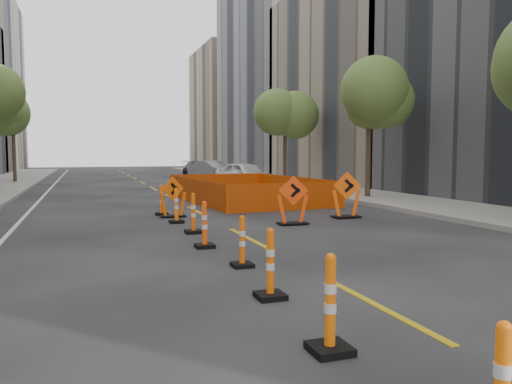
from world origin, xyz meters
name	(u,v)px	position (x,y,z in m)	size (l,w,h in m)	color
ground_plane	(317,274)	(0.00, 0.00, 0.00)	(140.00, 140.00, 0.00)	black
sidewalk_right	(379,197)	(9.00, 12.00, 0.07)	(4.00, 90.00, 0.15)	gray
bld_right_c	(385,85)	(17.00, 23.80, 7.00)	(12.00, 16.00, 14.00)	gray
bld_right_d	(295,76)	(17.00, 40.20, 10.00)	(12.00, 18.00, 20.00)	gray
bld_right_e	(242,110)	(17.00, 58.60, 8.00)	(12.00, 14.00, 16.00)	tan
tree_l_d	(13,117)	(-8.40, 30.00, 4.53)	(2.80, 2.80, 5.95)	#382B1E
tree_r_b	(369,100)	(8.40, 12.00, 4.53)	(2.80, 2.80, 5.95)	#382B1E
tree_r_c	(285,115)	(8.40, 22.00, 4.53)	(2.80, 2.80, 5.95)	#382B1E
channelizer_1	(330,303)	(-1.40, -3.18, 0.55)	(0.43, 0.43, 1.09)	#E76009
channelizer_2	(270,263)	(-1.30, -1.10, 0.53)	(0.42, 0.42, 1.06)	#D95709
channelizer_3	(242,241)	(-1.08, 0.98, 0.49)	(0.39, 0.39, 0.98)	#E15409
channelizer_4	(205,224)	(-1.32, 3.06, 0.53)	(0.42, 0.42, 1.06)	#FF450A
channelizer_5	(193,213)	(-1.14, 5.14, 0.54)	(0.43, 0.43, 1.08)	#DA5009
channelizer_6	(176,205)	(-1.23, 7.22, 0.54)	(0.42, 0.42, 1.08)	orange
channelizer_7	(162,200)	(-1.37, 9.30, 0.53)	(0.41, 0.41, 1.05)	#FF610A
chevron_sign_left	(173,197)	(-1.10, 8.60, 0.68)	(0.91, 0.55, 1.36)	#E95209
chevron_sign_center	(293,200)	(1.99, 5.72, 0.73)	(0.98, 0.59, 1.47)	#FD3F0A
chevron_sign_right	(346,195)	(4.26, 6.57, 0.76)	(1.02, 0.61, 1.52)	#F8540A
safety_fence	(246,189)	(2.96, 13.21, 0.52)	(4.86, 8.27, 1.03)	#E34E0B
parked_car_near	(245,174)	(5.58, 21.65, 0.79)	(1.86, 4.61, 1.57)	white
parked_car_mid	(213,170)	(5.58, 29.82, 0.75)	(1.59, 4.56, 1.50)	gray
parked_car_far	(198,169)	(5.57, 35.11, 0.70)	(1.97, 4.84, 1.40)	black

